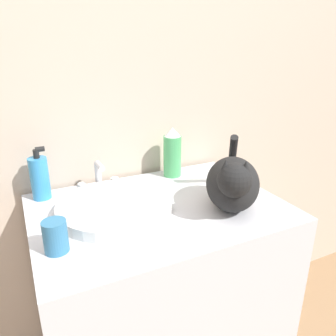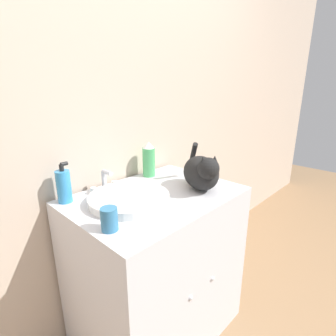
{
  "view_description": "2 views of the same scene",
  "coord_description": "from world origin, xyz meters",
  "px_view_note": "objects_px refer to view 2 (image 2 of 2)",
  "views": [
    {
      "loc": [
        -0.41,
        -0.61,
        1.36
      ],
      "look_at": [
        0.03,
        0.28,
        0.99
      ],
      "focal_mm": 35.0,
      "sensor_mm": 36.0,
      "label": 1
    },
    {
      "loc": [
        -0.83,
        -0.57,
        1.36
      ],
      "look_at": [
        0.03,
        0.25,
        0.99
      ],
      "focal_mm": 28.0,
      "sensor_mm": 36.0,
      "label": 2
    }
  ],
  "objects_px": {
    "spray_bottle": "(149,160)",
    "cup": "(109,219)",
    "cat": "(202,172)",
    "soap_bottle": "(64,186)"
  },
  "relations": [
    {
      "from": "spray_bottle",
      "to": "cat",
      "type": "bearing_deg",
      "value": -82.78
    },
    {
      "from": "spray_bottle",
      "to": "soap_bottle",
      "type": "bearing_deg",
      "value": 179.06
    },
    {
      "from": "soap_bottle",
      "to": "cup",
      "type": "height_order",
      "value": "soap_bottle"
    },
    {
      "from": "cat",
      "to": "spray_bottle",
      "type": "xyz_separation_m",
      "value": [
        -0.04,
        0.35,
        0.01
      ]
    },
    {
      "from": "spray_bottle",
      "to": "cup",
      "type": "distance_m",
      "value": 0.63
    },
    {
      "from": "soap_bottle",
      "to": "cup",
      "type": "distance_m",
      "value": 0.36
    },
    {
      "from": "cup",
      "to": "spray_bottle",
      "type": "bearing_deg",
      "value": 34.08
    },
    {
      "from": "cat",
      "to": "spray_bottle",
      "type": "bearing_deg",
      "value": -137.61
    },
    {
      "from": "soap_bottle",
      "to": "spray_bottle",
      "type": "distance_m",
      "value": 0.52
    },
    {
      "from": "spray_bottle",
      "to": "cup",
      "type": "bearing_deg",
      "value": -145.92
    }
  ]
}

